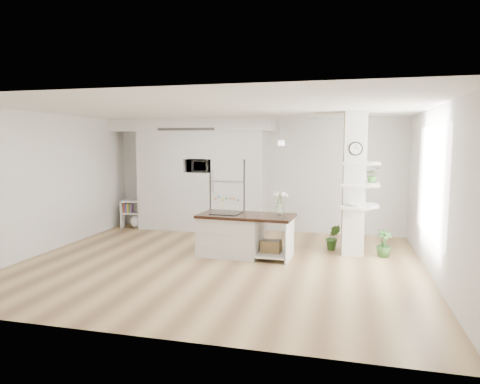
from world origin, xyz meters
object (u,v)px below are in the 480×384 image
(refrigerator, at_px, (231,195))
(floor_plant_a, at_px, (333,237))
(bookshelf, at_px, (135,216))
(kitchen_island, at_px, (236,233))

(refrigerator, distance_m, floor_plant_a, 2.82)
(refrigerator, height_order, bookshelf, refrigerator)
(bookshelf, height_order, floor_plant_a, bookshelf)
(bookshelf, bearing_deg, refrigerator, -8.16)
(refrigerator, xyz_separation_m, kitchen_island, (0.68, -2.10, -0.45))
(refrigerator, distance_m, bookshelf, 2.52)
(kitchen_island, relative_size, bookshelf, 2.63)
(bookshelf, bearing_deg, floor_plant_a, -24.79)
(refrigerator, bearing_deg, kitchen_island, -71.96)
(floor_plant_a, bearing_deg, kitchen_island, -154.57)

